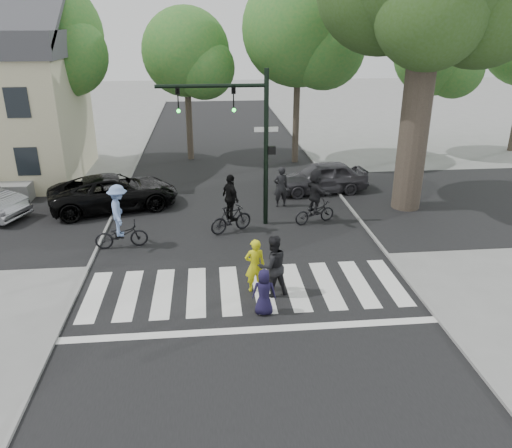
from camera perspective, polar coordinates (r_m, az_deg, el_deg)
The scene contains 20 objects.
ground at distance 14.41m, azimuth -0.81°, elevation -9.37°, with size 120.00×120.00×0.00m, color gray.
road_stem at distance 18.84m, azimuth -2.11°, elevation -1.43°, with size 10.00×70.00×0.01m, color black.
road_cross at distance 21.62m, azimuth -2.63°, elevation 1.73°, with size 70.00×10.00×0.01m, color black.
curb_left at distance 19.23m, azimuth -17.32°, elevation -1.84°, with size 0.10×70.00×0.10m, color gray.
curb_right at distance 19.75m, azimuth 12.66°, elevation -0.70°, with size 0.10×70.00×0.10m, color gray.
crosswalk at distance 14.97m, azimuth -1.03°, elevation -8.03°, with size 10.00×3.85×0.01m.
traffic_signal at distance 18.85m, azimuth -1.43°, elevation 11.01°, with size 4.45×0.29×6.00m.
bg_tree_1 at distance 28.79m, azimuth -22.42°, elevation 18.82°, with size 6.09×5.80×9.80m.
bg_tree_2 at distance 28.93m, azimuth -7.52°, elevation 18.47°, with size 5.04×4.80×8.40m.
bg_tree_3 at distance 28.04m, azimuth 5.64°, elevation 20.82°, with size 6.30×6.00×10.20m.
bg_tree_4 at distance 31.37m, azimuth 20.28°, elevation 17.37°, with size 4.83×4.60×8.15m.
pedestrian_woman at distance 14.79m, azimuth -0.12°, elevation -4.77°, with size 0.61×0.40×1.68m, color #D3D113.
pedestrian_child at distance 13.74m, azimuth 0.92°, elevation -7.80°, with size 0.66×0.43×1.35m, color #191434.
pedestrian_adult at distance 14.55m, azimuth 1.90°, elevation -4.80°, with size 0.92×0.71×1.89m, color black.
cyclist_left at distance 18.21m, azimuth -15.30°, elevation 0.33°, with size 1.91×1.28×2.33m.
cyclist_mid at distance 18.94m, azimuth -2.89°, elevation 1.74°, with size 1.79×1.23×2.29m.
cyclist_right at distance 19.92m, azimuth 6.79°, elevation 2.79°, with size 1.85×1.71×2.22m.
car_suv at distance 22.28m, azimuth -15.89°, elevation 3.52°, with size 2.47×5.37×1.49m, color black.
car_grey at distance 23.80m, azimuth 7.51°, elevation 5.34°, with size 1.73×4.31×1.47m, color #3A393D.
bystander_dark at distance 21.66m, azimuth 2.85°, elevation 4.26°, with size 0.66×0.43×1.80m, color black.
Camera 1 is at (-1.01, -12.25, 7.52)m, focal length 35.00 mm.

